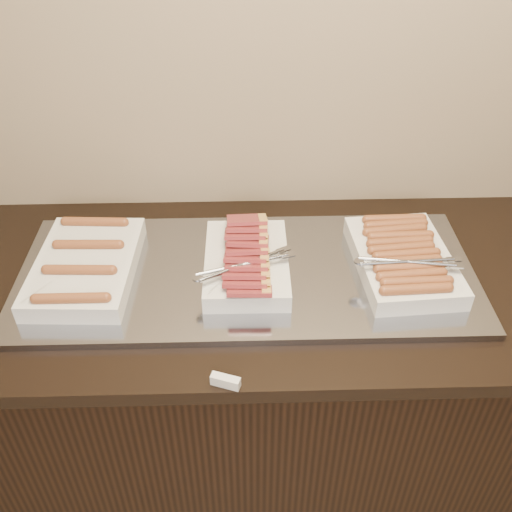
% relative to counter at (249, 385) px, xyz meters
% --- Properties ---
extents(counter, '(2.06, 0.76, 0.90)m').
position_rel_counter_xyz_m(counter, '(0.00, 0.00, 0.00)').
color(counter, black).
rests_on(counter, ground).
extents(warming_tray, '(1.20, 0.50, 0.02)m').
position_rel_counter_xyz_m(warming_tray, '(-0.00, 0.00, 0.46)').
color(warming_tray, '#8E919B').
rests_on(warming_tray, counter).
extents(dish_left, '(0.26, 0.38, 0.07)m').
position_rel_counter_xyz_m(dish_left, '(-0.42, 0.00, 0.50)').
color(dish_left, silver).
rests_on(dish_left, warming_tray).
extents(dish_center, '(0.27, 0.34, 0.10)m').
position_rel_counter_xyz_m(dish_center, '(-0.00, -0.00, 0.50)').
color(dish_center, silver).
rests_on(dish_center, warming_tray).
extents(dish_right, '(0.27, 0.37, 0.08)m').
position_rel_counter_xyz_m(dish_right, '(0.41, -0.00, 0.50)').
color(dish_right, silver).
rests_on(dish_right, warming_tray).
extents(label_holder, '(0.07, 0.04, 0.03)m').
position_rel_counter_xyz_m(label_holder, '(-0.05, -0.36, 0.46)').
color(label_holder, silver).
rests_on(label_holder, counter).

